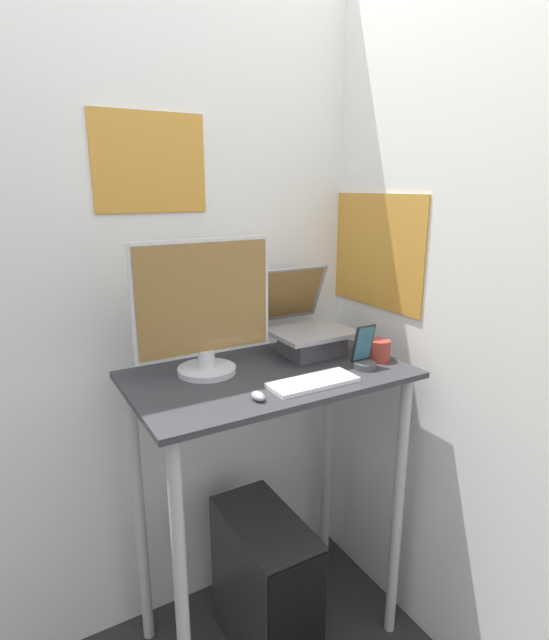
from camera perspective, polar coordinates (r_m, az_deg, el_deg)
name	(u,v)px	position (r m, az deg, el deg)	size (l,w,h in m)	color
wall_back	(224,294)	(1.95, -5.82, 3.01)	(6.00, 0.06, 2.60)	white
wall_side_right	(452,310)	(1.78, 19.67, 1.03)	(0.06, 6.00, 2.60)	white
desk	(269,434)	(1.80, -0.59, -12.93)	(0.94, 0.55, 1.10)	#333338
laptop	(308,332)	(1.88, 3.80, -1.35)	(0.30, 0.33, 0.31)	#4C4C51
monitor	(204,313)	(1.65, -8.01, 0.84)	(0.47, 0.20, 0.45)	silver
keyboard	(313,382)	(1.60, 4.43, -7.06)	(0.29, 0.12, 0.02)	white
mouse	(258,396)	(1.48, -1.89, -8.68)	(0.04, 0.06, 0.03)	#99999E
cell_phone	(364,356)	(1.75, 10.21, -4.06)	(0.08, 0.08, 0.15)	#4C4C51
computer_tower	(265,586)	(2.08, -1.10, -28.09)	(0.23, 0.46, 0.56)	black
mug	(379,350)	(1.84, 11.87, -3.41)	(0.08, 0.08, 0.08)	#9E382D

